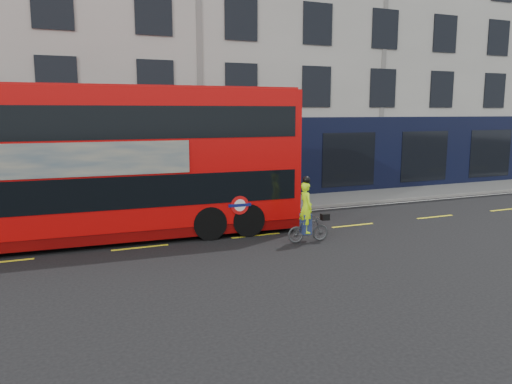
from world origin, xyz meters
TOP-DOWN VIEW (x-y plane):
  - ground at (0.00, 0.00)m, footprint 120.00×120.00m
  - pavement at (0.00, 6.50)m, footprint 60.00×3.00m
  - kerb at (0.00, 5.00)m, footprint 60.00×0.12m
  - building_terrace at (0.00, 12.94)m, footprint 50.00×10.07m
  - road_edge_line at (0.00, 4.70)m, footprint 58.00×0.10m
  - lane_dashes at (0.00, 1.50)m, footprint 58.00×0.12m
  - bus at (-4.53, 3.03)m, footprint 12.78×3.44m
  - cyclist at (1.23, 0.05)m, footprint 1.49×0.63m

SIDE VIEW (x-z plane):
  - ground at x=0.00m, z-range 0.00..0.00m
  - road_edge_line at x=0.00m, z-range 0.00..0.01m
  - lane_dashes at x=0.00m, z-range 0.00..0.01m
  - pavement at x=0.00m, z-range 0.00..0.12m
  - kerb at x=0.00m, z-range 0.00..0.13m
  - cyclist at x=1.23m, z-range -0.33..1.88m
  - bus at x=-4.53m, z-range 0.07..5.17m
  - building_terrace at x=0.00m, z-range -0.01..14.99m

